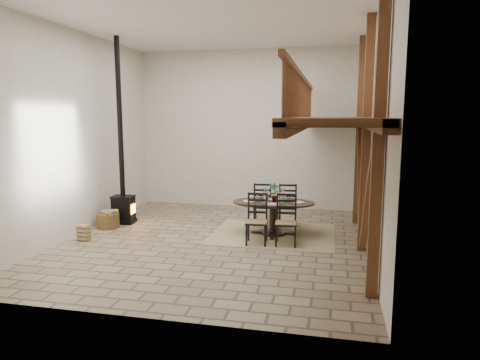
% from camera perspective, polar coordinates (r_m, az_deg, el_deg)
% --- Properties ---
extents(ground, '(8.00, 8.00, 0.00)m').
position_cam_1_polar(ground, '(10.27, -3.47, -8.08)').
color(ground, '#988665').
rests_on(ground, ground).
extents(room_shell, '(7.02, 8.02, 5.01)m').
position_cam_1_polar(room_shell, '(9.59, 3.31, 8.99)').
color(room_shell, silver).
rests_on(room_shell, ground).
extents(rug, '(3.00, 2.50, 0.02)m').
position_cam_1_polar(rug, '(10.80, 4.45, -7.20)').
color(rug, tan).
rests_on(rug, ground).
extents(dining_table, '(2.12, 2.33, 1.30)m').
position_cam_1_polar(dining_table, '(10.69, 4.48, -4.84)').
color(dining_table, black).
rests_on(dining_table, ground).
extents(wood_stove, '(0.62, 0.49, 5.00)m').
position_cam_1_polar(wood_stove, '(12.10, -15.40, -0.26)').
color(wood_stove, black).
rests_on(wood_stove, ground).
extents(log_basket, '(0.59, 0.59, 0.48)m').
position_cam_1_polar(log_basket, '(11.87, -17.19, -5.12)').
color(log_basket, brown).
rests_on(log_basket, ground).
extents(log_stack, '(0.28, 0.20, 0.39)m').
position_cam_1_polar(log_stack, '(10.87, -20.12, -6.60)').
color(log_stack, tan).
rests_on(log_stack, ground).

